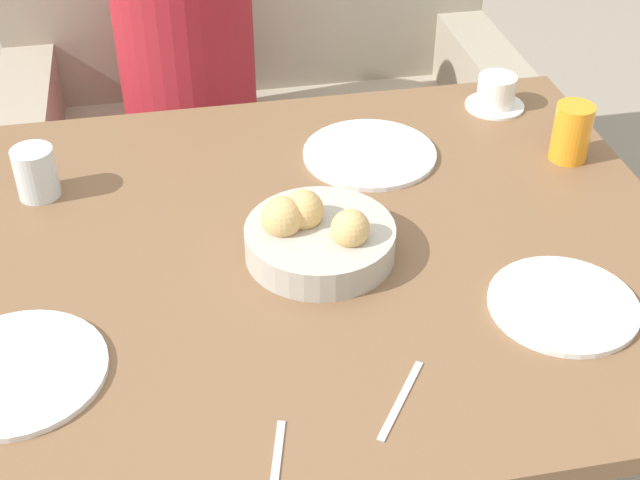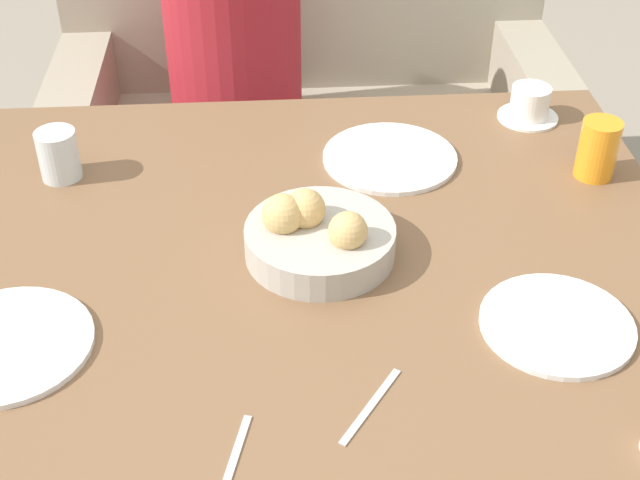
% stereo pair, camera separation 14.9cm
% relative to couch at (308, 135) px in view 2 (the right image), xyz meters
% --- Properties ---
extents(dining_table, '(1.41, 1.07, 0.74)m').
position_rel_couch_xyz_m(dining_table, '(-0.10, -1.13, 0.35)').
color(dining_table, brown).
rests_on(dining_table, ground_plane).
extents(couch, '(1.40, 0.70, 0.86)m').
position_rel_couch_xyz_m(couch, '(0.00, 0.00, 0.00)').
color(couch, '#9E937F').
rests_on(couch, ground_plane).
extents(seated_person, '(0.36, 0.46, 1.15)m').
position_rel_couch_xyz_m(seated_person, '(-0.20, -0.15, 0.18)').
color(seated_person, '#23232D').
rests_on(seated_person, ground_plane).
extents(bread_basket, '(0.25, 0.25, 0.11)m').
position_rel_couch_xyz_m(bread_basket, '(-0.05, -1.16, 0.47)').
color(bread_basket, '#B2ADA3').
rests_on(bread_basket, dining_table).
extents(plate_near_left, '(0.26, 0.26, 0.01)m').
position_rel_couch_xyz_m(plate_near_left, '(-0.53, -1.35, 0.44)').
color(plate_near_left, white).
rests_on(plate_near_left, dining_table).
extents(plate_near_right, '(0.24, 0.24, 0.01)m').
position_rel_couch_xyz_m(plate_near_right, '(0.31, -1.36, 0.44)').
color(plate_near_right, white).
rests_on(plate_near_right, dining_table).
extents(plate_far_center, '(0.26, 0.26, 0.01)m').
position_rel_couch_xyz_m(plate_far_center, '(0.11, -0.86, 0.44)').
color(plate_far_center, white).
rests_on(plate_far_center, dining_table).
extents(juice_glass, '(0.07, 0.07, 0.11)m').
position_rel_couch_xyz_m(juice_glass, '(0.50, -0.94, 0.49)').
color(juice_glass, orange).
rests_on(juice_glass, dining_table).
extents(water_tumbler, '(0.08, 0.08, 0.10)m').
position_rel_couch_xyz_m(water_tumbler, '(-0.52, -0.88, 0.48)').
color(water_tumbler, silver).
rests_on(water_tumbler, dining_table).
extents(coffee_cup, '(0.13, 0.13, 0.07)m').
position_rel_couch_xyz_m(coffee_cup, '(0.43, -0.71, 0.47)').
color(coffee_cup, white).
rests_on(coffee_cup, dining_table).
extents(fork_silver, '(0.10, 0.14, 0.00)m').
position_rel_couch_xyz_m(fork_silver, '(0.00, -1.51, 0.43)').
color(fork_silver, '#B7B7BC').
rests_on(fork_silver, dining_table).
extents(spoon_coffee, '(0.04, 0.12, 0.00)m').
position_rel_couch_xyz_m(spoon_coffee, '(-0.18, -1.57, 0.43)').
color(spoon_coffee, '#B7B7BC').
rests_on(spoon_coffee, dining_table).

